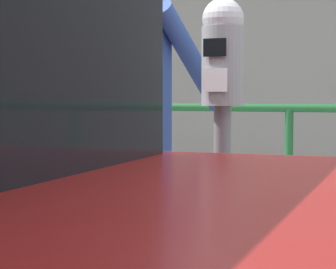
{
  "coord_description": "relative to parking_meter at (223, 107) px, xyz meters",
  "views": [
    {
      "loc": [
        0.89,
        -2.12,
        1.33
      ],
      "look_at": [
        -0.14,
        0.56,
        1.15
      ],
      "focal_mm": 70.53,
      "sensor_mm": 36.0,
      "label": 1
    }
  ],
  "objects": [
    {
      "name": "backdrop_wall",
      "position": [
        -0.15,
        4.75,
        0.38
      ],
      "size": [
        32.0,
        0.5,
        3.31
      ],
      "primitive_type": "cube",
      "color": "gray",
      "rests_on": "ground"
    },
    {
      "name": "pedestrian_at_meter",
      "position": [
        -0.57,
        0.24,
        -0.1
      ],
      "size": [
        0.74,
        0.55,
        1.77
      ],
      "rotation": [
        0.0,
        0.0,
        -0.27
      ],
      "color": "slate",
      "rests_on": "sidewalk_curb"
    },
    {
      "name": "background_railing",
      "position": [
        -0.15,
        2.23,
        -0.34
      ],
      "size": [
        24.06,
        0.06,
        1.11
      ],
      "color": "#1E602D",
      "rests_on": "sidewalk_curb"
    },
    {
      "name": "parking_meter",
      "position": [
        0.0,
        0.0,
        0.0
      ],
      "size": [
        0.17,
        0.18,
        1.56
      ],
      "rotation": [
        0.0,
        0.0,
        3.06
      ],
      "color": "slate",
      "rests_on": "sidewalk_curb"
    }
  ]
}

